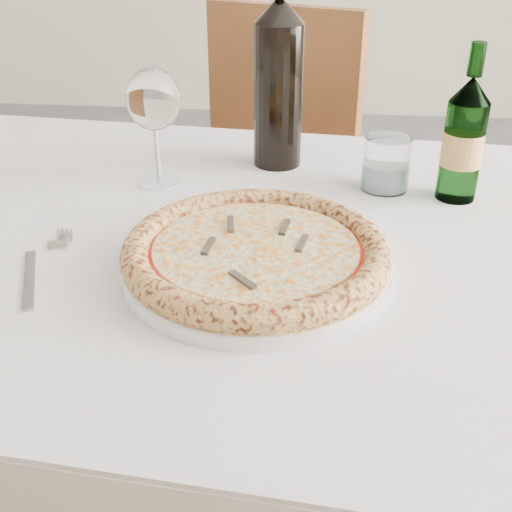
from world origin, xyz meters
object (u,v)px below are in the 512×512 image
object	(u,v)px
chair_far	(264,179)
beer_bottle	(464,140)
tumbler	(386,167)
dining_table	(264,290)
wine_glass	(153,102)
plate	(256,264)
pizza	(256,251)
wine_bottle	(278,81)

from	to	relation	value
chair_far	beer_bottle	size ratio (longest dim) A/B	4.19
tumbler	dining_table	bearing A→B (deg)	-134.87
chair_far	wine_glass	distance (m)	0.69
plate	pizza	bearing A→B (deg)	147.99
pizza	wine_bottle	bearing A→B (deg)	90.42
pizza	dining_table	bearing A→B (deg)	90.00
pizza	beer_bottle	distance (m)	0.37
dining_table	chair_far	world-z (taller)	chair_far
pizza	beer_bottle	xyz separation A→B (m)	(0.27, 0.24, 0.06)
pizza	wine_glass	bearing A→B (deg)	125.12
plate	wine_glass	size ratio (longest dim) A/B	1.79
wine_bottle	chair_far	bearing A→B (deg)	97.74
chair_far	plate	xyz separation A→B (m)	(0.07, -0.83, 0.23)
pizza	beer_bottle	size ratio (longest dim) A/B	1.41
chair_far	wine_glass	xyz separation A→B (m)	(-0.11, -0.58, 0.35)
wine_glass	tumbler	bearing A→B (deg)	2.75
chair_far	plate	size ratio (longest dim) A/B	2.94
chair_far	plate	bearing A→B (deg)	-85.39
wine_glass	beer_bottle	world-z (taller)	beer_bottle
plate	beer_bottle	xyz separation A→B (m)	(0.27, 0.24, 0.08)
chair_far	pizza	distance (m)	0.87
beer_bottle	wine_bottle	bearing A→B (deg)	157.38
dining_table	wine_glass	xyz separation A→B (m)	(-0.18, 0.15, 0.22)
dining_table	wine_glass	bearing A→B (deg)	139.40
plate	beer_bottle	world-z (taller)	beer_bottle
beer_bottle	wine_bottle	xyz separation A→B (m)	(-0.27, 0.11, 0.05)
wine_bottle	beer_bottle	bearing A→B (deg)	-22.62
plate	wine_glass	world-z (taller)	wine_glass
dining_table	beer_bottle	world-z (taller)	beer_bottle
tumbler	beer_bottle	bearing A→B (deg)	-13.72
plate	wine_bottle	distance (m)	0.38
beer_bottle	chair_far	bearing A→B (deg)	119.77
chair_far	wine_glass	bearing A→B (deg)	-100.77
dining_table	tumbler	size ratio (longest dim) A/B	18.79
wine_glass	pizza	bearing A→B (deg)	-54.88
chair_far	pizza	world-z (taller)	chair_far
dining_table	plate	size ratio (longest dim) A/B	4.73
dining_table	wine_bottle	bearing A→B (deg)	90.58
plate	wine_bottle	xyz separation A→B (m)	(-0.00, 0.36, 0.13)
chair_far	tumbler	world-z (taller)	chair_far
tumbler	beer_bottle	world-z (taller)	beer_bottle
chair_far	wine_bottle	distance (m)	0.60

